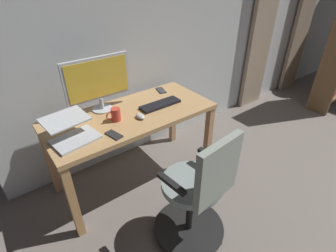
% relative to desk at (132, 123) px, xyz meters
% --- Properties ---
extents(back_room_partition, '(5.89, 0.10, 2.80)m').
position_rel_desk_xyz_m(back_room_partition, '(-1.84, -0.48, 0.75)').
color(back_room_partition, silver).
rests_on(back_room_partition, ground).
extents(curtain_left_panel, '(0.41, 0.06, 2.59)m').
position_rel_desk_xyz_m(curtain_left_panel, '(-3.33, -0.37, 0.65)').
color(curtain_left_panel, tan).
rests_on(curtain_left_panel, ground).
extents(curtain_right_panel, '(0.44, 0.06, 2.59)m').
position_rel_desk_xyz_m(curtain_right_panel, '(-2.28, -0.37, 0.65)').
color(curtain_right_panel, tan).
rests_on(curtain_right_panel, ground).
extents(desk, '(1.47, 0.67, 0.74)m').
position_rel_desk_xyz_m(desk, '(0.00, 0.00, 0.00)').
color(desk, tan).
rests_on(desk, ground).
extents(office_chair, '(0.56, 0.56, 0.99)m').
position_rel_desk_xyz_m(office_chair, '(-0.02, 0.86, -0.18)').
color(office_chair, black).
rests_on(office_chair, ground).
extents(computer_monitor, '(0.58, 0.18, 0.47)m').
position_rel_desk_xyz_m(computer_monitor, '(0.17, -0.22, 0.37)').
color(computer_monitor, '#B7BCC1').
rests_on(computer_monitor, desk).
extents(computer_keyboard, '(0.39, 0.12, 0.02)m').
position_rel_desk_xyz_m(computer_keyboard, '(-0.29, 0.04, 0.11)').
color(computer_keyboard, black).
rests_on(computer_keyboard, desk).
extents(laptop, '(0.37, 0.39, 0.15)m').
position_rel_desk_xyz_m(laptop, '(0.53, 0.07, 0.15)').
color(laptop, '#B7BCC1').
rests_on(laptop, desk).
extents(computer_mouse, '(0.06, 0.10, 0.04)m').
position_rel_desk_xyz_m(computer_mouse, '(-0.02, 0.12, 0.11)').
color(computer_mouse, '#B7BCC1').
rests_on(computer_mouse, desk).
extents(cell_phone_face_up, '(0.10, 0.16, 0.01)m').
position_rel_desk_xyz_m(cell_phone_face_up, '(0.27, 0.22, 0.10)').
color(cell_phone_face_up, '#232328').
rests_on(cell_phone_face_up, desk).
extents(cell_phone_by_monitor, '(0.10, 0.16, 0.01)m').
position_rel_desk_xyz_m(cell_phone_by_monitor, '(-0.48, -0.22, 0.10)').
color(cell_phone_by_monitor, '#333338').
rests_on(cell_phone_by_monitor, desk).
extents(mug_coffee, '(0.13, 0.08, 0.11)m').
position_rel_desk_xyz_m(mug_coffee, '(0.16, 0.03, 0.15)').
color(mug_coffee, '#CC3D33').
rests_on(mug_coffee, desk).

